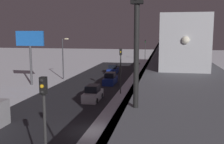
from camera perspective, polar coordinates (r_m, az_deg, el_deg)
ground_plane at (r=24.63m, az=-4.38°, el=-12.21°), size 240.00×240.00×0.00m
avenue_asphalt at (r=26.73m, az=-16.92°, el=-10.88°), size 11.00×109.98×0.01m
elevated_railway at (r=22.49m, az=13.52°, el=0.06°), size 5.00×109.98×6.33m
subway_train at (r=34.03m, az=12.97°, el=7.23°), size 2.94×36.87×3.40m
rail_signal at (r=8.08m, az=5.23°, el=11.48°), size 0.36×0.41×4.00m
sedan_white at (r=35.02m, az=-4.06°, el=-4.66°), size 1.91×4.49×1.97m
sedan_blue_2 at (r=45.89m, az=-0.39°, el=-1.53°), size 1.80×4.60×1.97m
sedan_blue_3 at (r=57.81m, az=0.18°, el=0.50°), size 1.80×4.66×1.97m
traffic_light_near at (r=14.57m, az=-14.04°, el=-9.59°), size 0.32×0.44×6.40m
traffic_light_mid at (r=38.10m, az=1.83°, el=1.61°), size 0.32×0.44×6.40m
traffic_light_far at (r=62.64m, az=5.43°, el=4.19°), size 0.32×0.44×6.40m
traffic_light_distant at (r=87.34m, az=7.01°, el=5.31°), size 0.32×0.44×6.40m
commercial_billboard at (r=46.20m, az=-16.87°, el=5.70°), size 4.80×0.36×8.90m
street_lamp_far at (r=50.75m, az=-10.09°, el=3.85°), size 1.35×0.44×7.65m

